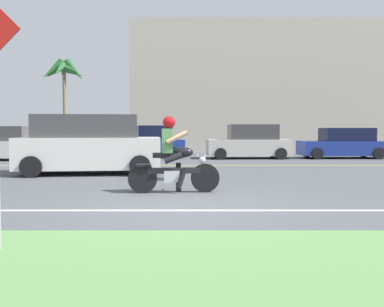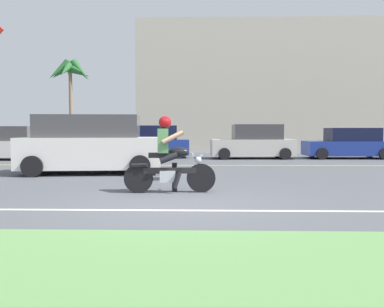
{
  "view_description": "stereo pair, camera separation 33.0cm",
  "coord_description": "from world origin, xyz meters",
  "views": [
    {
      "loc": [
        0.24,
        -7.52,
        1.39
      ],
      "look_at": [
        0.28,
        3.59,
        0.75
      ],
      "focal_mm": 37.98,
      "sensor_mm": 36.0,
      "label": 1
    },
    {
      "loc": [
        0.57,
        -7.52,
        1.39
      ],
      "look_at": [
        0.28,
        3.59,
        0.75
      ],
      "focal_mm": 37.98,
      "sensor_mm": 36.0,
      "label": 2
    }
  ],
  "objects": [
    {
      "name": "parked_car_0",
      "position": [
        -8.43,
        11.44,
        0.74
      ],
      "size": [
        4.41,
        2.03,
        1.58
      ],
      "color": "white",
      "rests_on": "ground"
    },
    {
      "name": "building_far",
      "position": [
        5.87,
        21.0,
        4.34
      ],
      "size": [
        19.36,
        4.0,
        8.67
      ],
      "primitive_type": "cube",
      "color": "beige",
      "rests_on": "ground"
    },
    {
      "name": "grass_median",
      "position": [
        0.0,
        -4.1,
        0.03
      ],
      "size": [
        56.0,
        3.8,
        0.06
      ],
      "primitive_type": "cube",
      "color": "#5B8C4C",
      "rests_on": "ground"
    },
    {
      "name": "lane_line_far",
      "position": [
        0.0,
        8.54,
        0.0
      ],
      "size": [
        50.4,
        0.12,
        0.01
      ],
      "primitive_type": "cube",
      "color": "yellow",
      "rests_on": "ground"
    },
    {
      "name": "motorcyclist",
      "position": [
        -0.18,
        1.47,
        0.72
      ],
      "size": [
        2.04,
        0.67,
        1.71
      ],
      "color": "black",
      "rests_on": "ground"
    },
    {
      "name": "parked_car_3",
      "position": [
        7.8,
        12.76,
        0.71
      ],
      "size": [
        4.14,
        1.94,
        1.51
      ],
      "color": "navy",
      "rests_on": "ground"
    },
    {
      "name": "suv_nearby",
      "position": [
        -3.05,
        5.53,
        0.91
      ],
      "size": [
        4.73,
        2.59,
        1.88
      ],
      "color": "white",
      "rests_on": "ground"
    },
    {
      "name": "parked_car_2",
      "position": [
        3.08,
        12.57,
        0.78
      ],
      "size": [
        4.1,
        1.99,
        1.68
      ],
      "color": "beige",
      "rests_on": "ground"
    },
    {
      "name": "ground",
      "position": [
        0.0,
        3.0,
        -0.02
      ],
      "size": [
        56.0,
        30.0,
        0.04
      ],
      "primitive_type": "cube",
      "color": "#4C4F54"
    },
    {
      "name": "palm_tree_0",
      "position": [
        -7.24,
        16.43,
        4.73
      ],
      "size": [
        2.8,
        2.87,
        5.59
      ],
      "color": "#846B4C",
      "rests_on": "ground"
    },
    {
      "name": "lane_line_near",
      "position": [
        0.0,
        -0.57,
        0.0
      ],
      "size": [
        50.4,
        0.12,
        0.01
      ],
      "primitive_type": "cube",
      "color": "silver",
      "rests_on": "ground"
    },
    {
      "name": "parked_car_1",
      "position": [
        -2.09,
        13.09,
        0.76
      ],
      "size": [
        4.15,
        2.02,
        1.63
      ],
      "color": "navy",
      "rests_on": "ground"
    }
  ]
}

